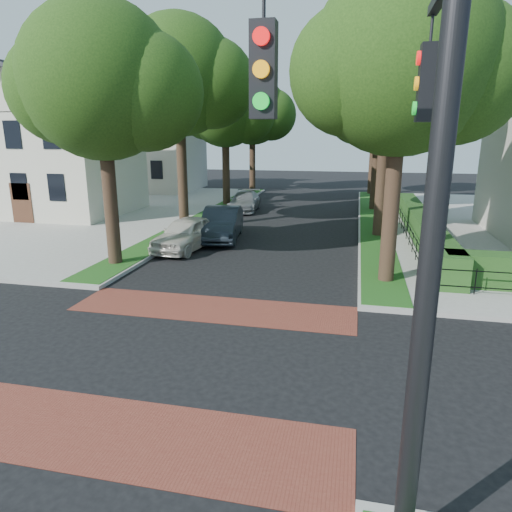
# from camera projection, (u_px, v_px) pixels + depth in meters

# --- Properties ---
(ground) EXTENTS (120.00, 120.00, 0.00)m
(ground) POSITION_uv_depth(u_px,v_px,m) (175.00, 355.00, 11.50)
(ground) COLOR black
(ground) RESTS_ON ground
(sidewalk_nw) EXTENTS (30.00, 30.00, 0.15)m
(sidewalk_nw) POSITION_uv_depth(u_px,v_px,m) (24.00, 209.00, 33.45)
(sidewalk_nw) COLOR gray
(sidewalk_nw) RESTS_ON ground
(crosswalk_far) EXTENTS (9.00, 2.20, 0.01)m
(crosswalk_far) POSITION_uv_depth(u_px,v_px,m) (213.00, 309.00, 14.52)
(crosswalk_far) COLOR maroon
(crosswalk_far) RESTS_ON ground
(crosswalk_near) EXTENTS (9.00, 2.20, 0.01)m
(crosswalk_near) POSITION_uv_depth(u_px,v_px,m) (109.00, 433.00, 8.48)
(crosswalk_near) COLOR maroon
(crosswalk_near) RESTS_ON ground
(grass_strip_ne) EXTENTS (1.60, 29.80, 0.02)m
(grass_strip_ne) POSITION_uv_depth(u_px,v_px,m) (373.00, 221.00, 28.36)
(grass_strip_ne) COLOR #1E4914
(grass_strip_ne) RESTS_ON sidewalk_ne
(grass_strip_nw) EXTENTS (1.60, 29.80, 0.02)m
(grass_strip_nw) POSITION_uv_depth(u_px,v_px,m) (208.00, 215.00, 30.60)
(grass_strip_nw) COLOR #1E4914
(grass_strip_nw) RESTS_ON sidewalk_nw
(tree_right_near) EXTENTS (7.75, 6.67, 10.66)m
(tree_right_near) POSITION_uv_depth(u_px,v_px,m) (405.00, 65.00, 15.19)
(tree_right_near) COLOR black
(tree_right_near) RESTS_ON sidewalk_ne
(tree_right_mid) EXTENTS (8.25, 7.09, 11.22)m
(tree_right_mid) POSITION_uv_depth(u_px,v_px,m) (391.00, 80.00, 22.66)
(tree_right_mid) COLOR black
(tree_right_mid) RESTS_ON sidewalk_ne
(tree_right_far) EXTENTS (7.25, 6.23, 9.74)m
(tree_right_far) POSITION_uv_depth(u_px,v_px,m) (381.00, 111.00, 31.40)
(tree_right_far) COLOR black
(tree_right_far) RESTS_ON sidewalk_ne
(tree_right_back) EXTENTS (7.50, 6.45, 10.20)m
(tree_right_back) POSITION_uv_depth(u_px,v_px,m) (377.00, 112.00, 39.81)
(tree_right_back) COLOR black
(tree_right_back) RESTS_ON sidewalk_ne
(tree_left_near) EXTENTS (7.50, 6.45, 10.20)m
(tree_left_near) POSITION_uv_depth(u_px,v_px,m) (106.00, 84.00, 17.56)
(tree_left_near) COLOR black
(tree_left_near) RESTS_ON sidewalk_nw
(tree_left_mid) EXTENTS (8.00, 6.88, 11.48)m
(tree_left_mid) POSITION_uv_depth(u_px,v_px,m) (182.00, 78.00, 24.84)
(tree_left_mid) COLOR black
(tree_left_mid) RESTS_ON sidewalk_nw
(tree_left_far) EXTENTS (7.00, 6.02, 9.86)m
(tree_left_far) POSITION_uv_depth(u_px,v_px,m) (227.00, 110.00, 33.62)
(tree_left_far) COLOR black
(tree_left_far) RESTS_ON sidewalk_nw
(tree_left_back) EXTENTS (7.75, 6.66, 10.44)m
(tree_left_back) POSITION_uv_depth(u_px,v_px,m) (254.00, 111.00, 42.06)
(tree_left_back) COLOR black
(tree_left_back) RESTS_ON sidewalk_nw
(hedge_main_road) EXTENTS (1.00, 18.00, 1.20)m
(hedge_main_road) POSITION_uv_depth(u_px,v_px,m) (422.00, 226.00, 23.86)
(hedge_main_road) COLOR #1D4618
(hedge_main_road) RESTS_ON sidewalk_ne
(fence_main_road) EXTENTS (0.06, 18.00, 0.90)m
(fence_main_road) POSITION_uv_depth(u_px,v_px,m) (405.00, 228.00, 24.07)
(fence_main_road) COLOR black
(fence_main_road) RESTS_ON sidewalk_ne
(house_left_near) EXTENTS (10.00, 9.00, 10.14)m
(house_left_near) POSITION_uv_depth(u_px,v_px,m) (56.00, 139.00, 30.39)
(house_left_near) COLOR beige
(house_left_near) RESTS_ON sidewalk_nw
(house_left_far) EXTENTS (10.00, 9.00, 10.14)m
(house_left_far) POSITION_uv_depth(u_px,v_px,m) (148.00, 138.00, 43.59)
(house_left_far) COLOR beige
(house_left_far) RESTS_ON sidewalk_nw
(traffic_signal) EXTENTS (2.17, 2.00, 8.00)m
(traffic_signal) POSITION_uv_depth(u_px,v_px,m) (414.00, 197.00, 5.11)
(traffic_signal) COLOR black
(traffic_signal) RESTS_ON sidewalk_se
(parked_car_front) EXTENTS (2.43, 4.78, 1.56)m
(parked_car_front) POSITION_uv_depth(u_px,v_px,m) (186.00, 233.00, 21.84)
(parked_car_front) COLOR beige
(parked_car_front) RESTS_ON ground
(parked_car_middle) EXTENTS (2.53, 5.35, 1.69)m
(parked_car_middle) POSITION_uv_depth(u_px,v_px,m) (222.00, 224.00, 23.90)
(parked_car_middle) COLOR #1D252C
(parked_car_middle) RESTS_ON ground
(parked_car_rear) EXTENTS (2.33, 4.90, 1.38)m
(parked_car_rear) POSITION_uv_depth(u_px,v_px,m) (244.00, 201.00, 32.90)
(parked_car_rear) COLOR gray
(parked_car_rear) RESTS_ON ground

